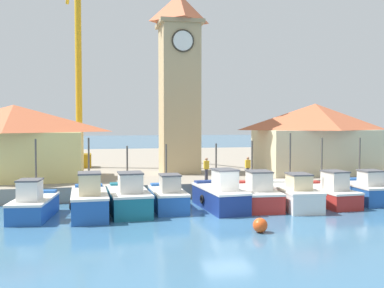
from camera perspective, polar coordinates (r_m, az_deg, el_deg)
name	(u,v)px	position (r m, az deg, el deg)	size (l,w,h in m)	color
ground_plane	(228,220)	(23.40, 4.54, -9.59)	(300.00, 300.00, 0.00)	#386689
quay_wharf	(158,164)	(49.05, -4.33, -2.50)	(120.00, 40.00, 1.00)	gray
fishing_boat_far_left	(34,205)	(25.03, -19.48, -7.27)	(2.31, 4.43, 4.12)	#2356A8
fishing_boat_left_outer	(89,201)	(24.61, -12.90, -7.05)	(2.06, 4.80, 4.17)	#2356A8
fishing_boat_left_inner	(129,198)	(25.25, -8.03, -6.84)	(2.30, 4.95, 3.68)	#196B7F
fishing_boat_mid_left	(168,197)	(25.93, -3.08, -6.73)	(1.92, 4.33, 3.74)	#2356A8
fishing_boat_center	(220,195)	(26.05, 3.58, -6.50)	(2.28, 5.17, 3.76)	navy
fishing_boat_mid_right	(255,194)	(27.01, 8.01, -6.34)	(2.44, 5.34, 3.91)	#AD2823
fishing_boat_right_inner	(294,195)	(27.19, 12.79, -6.32)	(2.28, 5.15, 4.36)	silver
fishing_boat_right_outer	(328,193)	(28.68, 16.83, -5.98)	(2.14, 4.96, 4.06)	#AD2823
fishing_boat_far_right	(364,191)	(30.23, 21.00, -5.54)	(2.06, 4.19, 4.03)	#2356A8
clock_tower	(179,79)	(35.70, -1.62, 8.25)	(3.41, 3.41, 15.66)	tan
warehouse_left	(14,141)	(33.72, -21.64, 0.32)	(9.66, 6.17, 5.22)	#E5D17A
warehouse_right	(315,137)	(36.81, 15.33, 0.82)	(9.12, 5.67, 5.47)	beige
port_crane_near	(78,78)	(41.35, -14.26, 8.12)	(2.56, 10.17, 21.62)	#976E11
mooring_buoy	(260,225)	(20.92, 8.65, -10.17)	(0.67, 0.67, 0.67)	#E54C19
dock_worker_near_tower	(248,168)	(31.29, 7.10, -3.04)	(0.34, 0.22, 1.62)	#33333D
dock_worker_along_quay	(206,169)	(30.32, 1.84, -3.21)	(0.34, 0.22, 1.62)	#33333D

